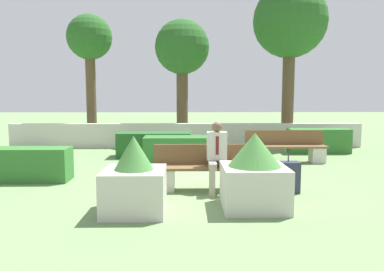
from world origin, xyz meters
TOP-DOWN VIEW (x-y plane):
  - ground_plane at (0.00, 0.00)m, footprint 60.00×60.00m
  - perimeter_wall at (0.00, 4.85)m, footprint 12.18×0.30m
  - bench_front at (0.41, -0.96)m, footprint 2.13×0.48m
  - bench_left_side at (2.71, 1.93)m, footprint 2.17×0.48m
  - person_seated_man at (0.58, -1.10)m, footprint 0.38×0.63m
  - hedge_block_near_left at (-0.96, 2.93)m, footprint 2.15×0.83m
  - hedge_block_near_right at (-3.61, -0.17)m, footprint 2.17×0.62m
  - hedge_block_mid_left at (-0.08, 1.84)m, footprint 2.10×0.83m
  - hedge_block_mid_right at (4.18, 3.55)m, footprint 1.90×0.60m
  - planter_corner_left at (-0.83, -2.36)m, footprint 0.96×0.96m
  - planter_corner_right at (1.09, -2.16)m, footprint 1.03×1.03m
  - suitcase at (1.91, -1.21)m, footprint 0.42×0.26m
  - tree_leftmost at (-3.61, 6.20)m, footprint 1.68×1.68m
  - tree_center_left at (-0.15, 6.13)m, footprint 2.04×2.04m
  - tree_center_right at (3.75, 5.70)m, footprint 2.67×2.67m

SIDE VIEW (x-z plane):
  - ground_plane at x=0.00m, z-range 0.00..0.00m
  - suitcase at x=1.91m, z-range -0.10..0.69m
  - bench_front at x=0.41m, z-range -0.09..0.78m
  - bench_left_side at x=2.71m, z-range -0.08..0.78m
  - hedge_block_near_right at x=-3.61m, z-range 0.00..0.72m
  - hedge_block_near_left at x=-0.96m, z-range 0.00..0.72m
  - hedge_block_mid_left at x=-0.08m, z-range 0.00..0.73m
  - hedge_block_mid_right at x=4.18m, z-range 0.00..0.76m
  - perimeter_wall at x=0.00m, z-range 0.00..0.84m
  - planter_corner_left at x=-0.83m, z-range -0.12..1.10m
  - planter_corner_right at x=1.09m, z-range -0.05..1.18m
  - person_seated_man at x=0.58m, z-range 0.07..1.41m
  - tree_center_left at x=-0.15m, z-range 1.16..5.79m
  - tree_leftmost at x=-3.61m, z-range 1.36..6.17m
  - tree_center_right at x=3.75m, z-range 1.48..7.31m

